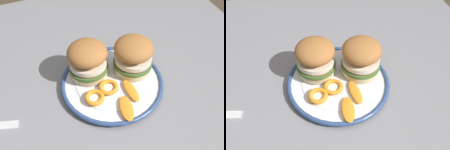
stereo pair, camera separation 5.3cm
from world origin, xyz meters
The scene contains 8 objects.
dining_table centered at (0.00, 0.00, 0.63)m, with size 1.16×1.10×0.72m.
dinner_plate centered at (0.07, -0.05, 0.73)m, with size 0.28×0.28×0.02m.
sandwich_half_left centered at (0.12, 0.00, 0.79)m, with size 0.13×0.13×0.10m.
sandwich_half_right centered at (0.09, -0.12, 0.79)m, with size 0.14×0.14×0.10m.
orange_peel_curled centered at (0.03, 0.02, 0.74)m, with size 0.06×0.06×0.01m.
orange_peel_strip_long centered at (-0.03, -0.05, 0.74)m, with size 0.08×0.05×0.01m.
orange_peel_strip_short centered at (0.01, -0.08, 0.74)m, with size 0.08×0.03×0.01m.
orange_peel_small_curl centered at (0.04, -0.03, 0.74)m, with size 0.06×0.06×0.01m.
Camera 1 is at (-0.36, 0.13, 1.28)m, focal length 42.24 mm.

